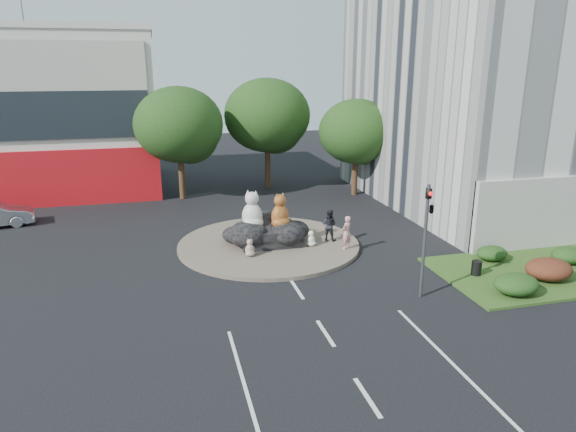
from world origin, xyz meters
The scene contains 20 objects.
ground centered at (0.00, 0.00, 0.00)m, with size 120.00×120.00×0.00m, color black.
roundabout_island centered at (0.00, 10.00, 0.10)m, with size 10.00×10.00×0.20m, color brown.
rock_plinth centered at (0.00, 10.00, 0.65)m, with size 3.20×2.60×0.90m, color black, non-canonical shape.
grass_verge centered at (12.00, 3.00, 0.06)m, with size 10.00×6.00×0.12m, color #2A4717.
tree_left centered at (-3.93, 22.06, 5.25)m, with size 6.46×6.46×8.27m.
tree_mid centered at (3.07, 24.06, 5.56)m, with size 6.84×6.84×8.76m.
tree_right centered at (9.07, 20.06, 4.63)m, with size 5.70×5.70×7.30m.
hedge_near_green centered at (9.00, 1.00, 0.57)m, with size 2.00×1.60×0.90m, color #113512.
hedge_red centered at (11.50, 2.00, 0.61)m, with size 2.20×1.76×0.99m, color #441B12.
hedge_mid_green centered at (14.00, 3.50, 0.53)m, with size 1.80×1.44×0.81m, color #113512.
hedge_back_green centered at (10.50, 4.80, 0.48)m, with size 1.60×1.28×0.72m, color #113512.
traffic_light centered at (5.10, 2.00, 3.62)m, with size 0.44×1.24×5.00m.
street_lamp centered at (12.82, 8.00, 4.55)m, with size 2.34×0.22×8.06m.
cat_white centered at (-0.90, 9.96, 2.19)m, with size 1.30×1.13×2.17m, color beige, non-canonical shape.
cat_tabby centered at (0.61, 9.78, 2.08)m, with size 1.18×1.02×1.96m, color #A35922, non-canonical shape.
kitten_calico centered at (-1.37, 8.24, 0.68)m, with size 0.57×0.49×0.95m, color beige, non-canonical shape.
kitten_white centered at (2.14, 8.94, 0.65)m, with size 0.54×0.47×0.90m, color white, non-canonical shape.
pedestrian_pink centered at (3.84, 8.05, 1.10)m, with size 0.66×0.43×1.80m, color #D78C8B.
pedestrian_dark centered at (3.38, 9.59, 1.10)m, with size 0.87×0.68×1.79m, color black.
litter_bin centered at (8.60, 3.30, 0.46)m, with size 0.47×0.47×0.69m, color black.
Camera 1 is at (-5.65, -16.32, 9.66)m, focal length 32.00 mm.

